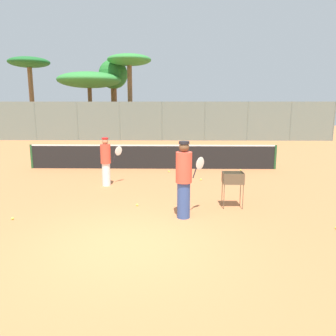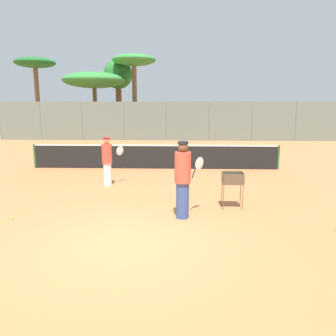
# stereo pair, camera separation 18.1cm
# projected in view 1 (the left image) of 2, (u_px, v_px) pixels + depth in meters

# --- Properties ---
(ground_plane) EXTENTS (80.00, 80.00, 0.00)m
(ground_plane) POSITION_uv_depth(u_px,v_px,m) (127.00, 245.00, 6.61)
(ground_plane) COLOR #C67242
(tennis_net) EXTENTS (10.89, 0.10, 1.07)m
(tennis_net) POSITION_uv_depth(u_px,v_px,m) (153.00, 156.00, 14.43)
(tennis_net) COLOR #26592D
(tennis_net) RESTS_ON ground_plane
(back_fence) EXTENTS (27.07, 0.08, 3.06)m
(back_fence) POSITION_uv_depth(u_px,v_px,m) (162.00, 121.00, 25.86)
(back_fence) COLOR slate
(back_fence) RESTS_ON ground_plane
(tree_0) EXTENTS (5.54, 5.54, 5.66)m
(tree_0) POSITION_uv_depth(u_px,v_px,m) (89.00, 80.00, 28.84)
(tree_0) COLOR brown
(tree_0) RESTS_ON ground_plane
(tree_1) EXTENTS (3.85, 3.85, 7.17)m
(tree_1) POSITION_uv_depth(u_px,v_px,m) (129.00, 63.00, 28.69)
(tree_1) COLOR brown
(tree_1) RESTS_ON ground_plane
(tree_2) EXTENTS (3.83, 3.83, 7.25)m
(tree_2) POSITION_uv_depth(u_px,v_px,m) (29.00, 65.00, 30.98)
(tree_2) COLOR brown
(tree_2) RESTS_ON ground_plane
(tree_3) EXTENTS (2.68, 2.68, 6.95)m
(tree_3) POSITION_uv_depth(u_px,v_px,m) (113.00, 77.00, 30.44)
(tree_3) COLOR brown
(tree_3) RESTS_ON ground_plane
(player_white_outfit) EXTENTS (0.72, 0.68, 1.69)m
(player_white_outfit) POSITION_uv_depth(u_px,v_px,m) (106.00, 161.00, 11.31)
(player_white_outfit) COLOR white
(player_white_outfit) RESTS_ON ground_plane
(player_red_cap) EXTENTS (0.78, 0.72, 1.92)m
(player_red_cap) POSITION_uv_depth(u_px,v_px,m) (184.00, 179.00, 8.02)
(player_red_cap) COLOR #334C8C
(player_red_cap) RESTS_ON ground_plane
(ball_cart) EXTENTS (0.56, 0.41, 0.98)m
(ball_cart) POSITION_uv_depth(u_px,v_px,m) (233.00, 181.00, 8.91)
(ball_cart) COLOR brown
(ball_cart) RESTS_ON ground_plane
(tennis_ball_0) EXTENTS (0.07, 0.07, 0.07)m
(tennis_ball_0) POSITION_uv_depth(u_px,v_px,m) (241.00, 170.00, 14.07)
(tennis_ball_0) COLOR #D1E54C
(tennis_ball_0) RESTS_ON ground_plane
(tennis_ball_1) EXTENTS (0.07, 0.07, 0.07)m
(tennis_ball_1) POSITION_uv_depth(u_px,v_px,m) (12.00, 218.00, 8.04)
(tennis_ball_1) COLOR #D1E54C
(tennis_ball_1) RESTS_ON ground_plane
(tennis_ball_2) EXTENTS (0.07, 0.07, 0.07)m
(tennis_ball_2) POSITION_uv_depth(u_px,v_px,m) (169.00, 171.00, 13.77)
(tennis_ball_2) COLOR #D1E54C
(tennis_ball_2) RESTS_ON ground_plane
(tennis_ball_3) EXTENTS (0.07, 0.07, 0.07)m
(tennis_ball_3) POSITION_uv_depth(u_px,v_px,m) (201.00, 179.00, 12.28)
(tennis_ball_3) COLOR #D1E54C
(tennis_ball_3) RESTS_ON ground_plane
(tennis_ball_5) EXTENTS (0.07, 0.07, 0.07)m
(tennis_ball_5) POSITION_uv_depth(u_px,v_px,m) (137.00, 205.00, 9.14)
(tennis_ball_5) COLOR #D1E54C
(tennis_ball_5) RESTS_ON ground_plane
(parked_car) EXTENTS (4.20, 1.70, 1.60)m
(parked_car) POSITION_uv_depth(u_px,v_px,m) (189.00, 129.00, 30.23)
(parked_car) COLOR white
(parked_car) RESTS_ON ground_plane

